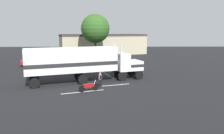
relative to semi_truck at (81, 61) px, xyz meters
The scene contains 9 objects.
ground_plane 5.68m from the semi_truck, 19.40° to the left, with size 120.00×120.00×0.00m, color black.
lane_stripe_near 4.70m from the semi_truck, 27.15° to the right, with size 4.40×0.16×0.01m, color silver.
lane_stripe_mid 5.09m from the semi_truck, 81.74° to the right, with size 4.40×0.16×0.01m, color silver.
semi_truck is the anchor object (origin of this frame).
person_bystander 3.80m from the semi_truck, 47.51° to the right, with size 0.43×0.48×1.63m.
parked_car 16.38m from the semi_truck, 127.85° to the left, with size 4.74×3.06×1.57m.
motorcycle 4.79m from the semi_truck, 73.84° to the right, with size 1.98×0.93×1.12m.
tree_left 23.49m from the semi_truck, 88.77° to the left, with size 6.36×6.36×9.84m.
building_backdrop 31.70m from the semi_truck, 85.86° to the left, with size 23.22×13.17×5.31m.
Camera 1 is at (-1.76, -27.15, 5.99)m, focal length 34.61 mm.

